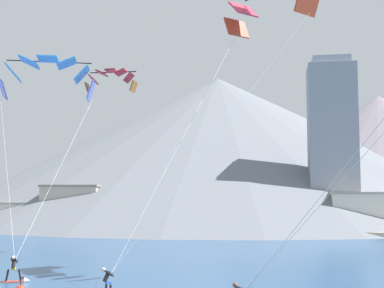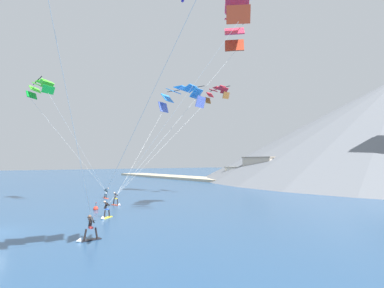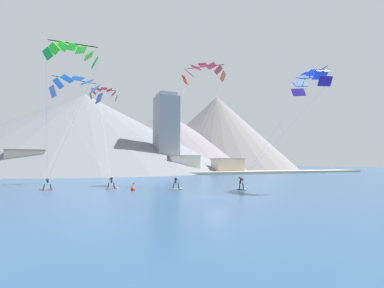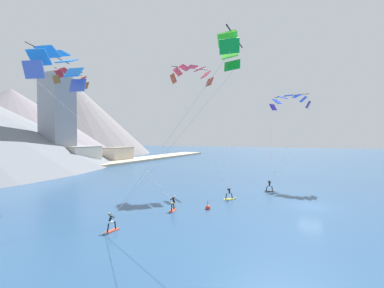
{
  "view_description": "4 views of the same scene",
  "coord_description": "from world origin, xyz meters",
  "px_view_note": "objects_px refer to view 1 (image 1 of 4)",
  "views": [
    {
      "loc": [
        8.37,
        -18.48,
        5.69
      ],
      "look_at": [
        3.16,
        13.88,
        8.66
      ],
      "focal_mm": 50.0,
      "sensor_mm": 36.0,
      "label": 1
    },
    {
      "loc": [
        27.89,
        -1.8,
        5.47
      ],
      "look_at": [
        1.81,
        18.27,
        7.46
      ],
      "focal_mm": 28.0,
      "sensor_mm": 36.0,
      "label": 2
    },
    {
      "loc": [
        -14.65,
        -27.17,
        3.49
      ],
      "look_at": [
        3.8,
        14.71,
        6.35
      ],
      "focal_mm": 28.0,
      "sensor_mm": 36.0,
      "label": 3
    },
    {
      "loc": [
        -33.15,
        0.18,
        8.02
      ],
      "look_at": [
        -0.09,
        15.31,
        7.21
      ],
      "focal_mm": 24.0,
      "sensor_mm": 36.0,
      "label": 4
    }
  ],
  "objects_px": {
    "parafoil_kite_near_lead": "(269,0)",
    "kitesurfer_mid_center": "(17,274)",
    "parafoil_kite_distant_high_outer": "(111,78)",
    "parafoil_kite_mid_center": "(48,73)"
  },
  "relations": [
    {
      "from": "parafoil_kite_near_lead",
      "to": "parafoil_kite_distant_high_outer",
      "type": "xyz_separation_m",
      "value": [
        -15.34,
        11.55,
        -2.68
      ]
    },
    {
      "from": "parafoil_kite_near_lead",
      "to": "parafoil_kite_distant_high_outer",
      "type": "height_order",
      "value": "parafoil_kite_near_lead"
    },
    {
      "from": "parafoil_kite_mid_center",
      "to": "parafoil_kite_distant_high_outer",
      "type": "xyz_separation_m",
      "value": [
        4.86,
        3.64,
        0.17
      ]
    },
    {
      "from": "kitesurfer_mid_center",
      "to": "parafoil_kite_distant_high_outer",
      "type": "bearing_deg",
      "value": 87.59
    },
    {
      "from": "parafoil_kite_near_lead",
      "to": "kitesurfer_mid_center",
      "type": "bearing_deg",
      "value": -162.45
    },
    {
      "from": "kitesurfer_mid_center",
      "to": "parafoil_kite_mid_center",
      "type": "bearing_deg",
      "value": 107.79
    },
    {
      "from": "kitesurfer_mid_center",
      "to": "parafoil_kite_mid_center",
      "type": "height_order",
      "value": "parafoil_kite_mid_center"
    },
    {
      "from": "kitesurfer_mid_center",
      "to": "parafoil_kite_near_lead",
      "type": "bearing_deg",
      "value": 17.55
    },
    {
      "from": "kitesurfer_mid_center",
      "to": "parafoil_kite_distant_high_outer",
      "type": "relative_size",
      "value": 0.35
    },
    {
      "from": "parafoil_kite_near_lead",
      "to": "parafoil_kite_mid_center",
      "type": "height_order",
      "value": "parafoil_kite_near_lead"
    }
  ]
}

